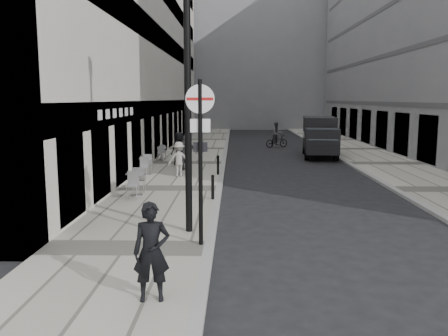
% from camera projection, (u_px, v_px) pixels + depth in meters
% --- Properties ---
extents(ground, '(120.00, 120.00, 0.00)m').
position_uv_depth(ground, '(201.00, 301.00, 8.65)').
color(ground, black).
rests_on(ground, ground).
extents(sidewalk, '(4.00, 60.00, 0.12)m').
position_uv_depth(sidewalk, '(188.00, 164.00, 26.49)').
color(sidewalk, '#A7A397').
rests_on(sidewalk, ground).
extents(far_sidewalk, '(4.00, 60.00, 0.12)m').
position_uv_depth(far_sidewalk, '(385.00, 164.00, 26.25)').
color(far_sidewalk, '#A7A397').
rests_on(far_sidewalk, ground).
extents(building_left, '(4.00, 45.00, 18.00)m').
position_uv_depth(building_left, '(136.00, 18.00, 31.71)').
color(building_left, beige).
rests_on(building_left, ground).
extents(building_right, '(6.00, 45.00, 20.00)m').
position_uv_depth(building_right, '(438.00, 1.00, 31.13)').
color(building_right, gray).
rests_on(building_right, ground).
extents(building_far, '(24.00, 16.00, 22.00)m').
position_uv_depth(building_far, '(241.00, 42.00, 62.41)').
color(building_far, gray).
rests_on(building_far, ground).
extents(walking_man, '(0.69, 0.50, 1.76)m').
position_uv_depth(walking_man, '(152.00, 252.00, 8.27)').
color(walking_man, black).
rests_on(walking_man, sidewalk).
extents(sign_post, '(0.68, 0.13, 3.98)m').
position_uv_depth(sign_post, '(200.00, 141.00, 11.23)').
color(sign_post, black).
rests_on(sign_post, sidewalk).
extents(lamppost, '(0.32, 0.32, 7.02)m').
position_uv_depth(lamppost, '(188.00, 84.00, 12.20)').
color(lamppost, black).
rests_on(lamppost, sidewalk).
extents(bollard_near, '(0.11, 0.11, 0.82)m').
position_uv_depth(bollard_near, '(213.00, 188.00, 16.75)').
color(bollard_near, black).
rests_on(bollard_near, sidewalk).
extents(bollard_far, '(0.11, 0.11, 0.85)m').
position_uv_depth(bollard_far, '(218.00, 166.00, 22.23)').
color(bollard_far, black).
rests_on(bollard_far, sidewalk).
extents(panel_van, '(2.52, 5.47, 2.49)m').
position_uv_depth(panel_van, '(320.00, 135.00, 29.88)').
color(panel_van, black).
rests_on(panel_van, ground).
extents(cyclist, '(1.90, 1.33, 1.94)m').
position_uv_depth(cyclist, '(277.00, 137.00, 35.75)').
color(cyclist, black).
rests_on(cyclist, ground).
extents(pedestrian_a, '(1.09, 0.55, 1.79)m').
position_uv_depth(pedestrian_a, '(186.00, 152.00, 23.45)').
color(pedestrian_a, slate).
rests_on(pedestrian_a, sidewalk).
extents(pedestrian_b, '(1.03, 0.60, 1.59)m').
position_uv_depth(pedestrian_b, '(179.00, 159.00, 21.63)').
color(pedestrian_b, '#9C9790').
rests_on(pedestrian_b, sidewalk).
extents(pedestrian_c, '(1.03, 0.94, 1.77)m').
position_uv_depth(pedestrian_c, '(179.00, 148.00, 25.42)').
color(pedestrian_c, black).
rests_on(pedestrian_c, sidewalk).
extents(cafe_table_near, '(0.72, 1.63, 0.93)m').
position_uv_depth(cafe_table_near, '(146.00, 165.00, 21.98)').
color(cafe_table_near, silver).
rests_on(cafe_table_near, sidewalk).
extents(cafe_table_mid, '(0.75, 1.70, 0.97)m').
position_uv_depth(cafe_table_mid, '(136.00, 182.00, 17.36)').
color(cafe_table_mid, '#B4B4B6').
rests_on(cafe_table_mid, sidewalk).
extents(cafe_table_far, '(0.65, 1.46, 0.83)m').
position_uv_depth(cafe_table_far, '(162.00, 153.00, 27.48)').
color(cafe_table_far, '#B1B2B4').
rests_on(cafe_table_far, sidewalk).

